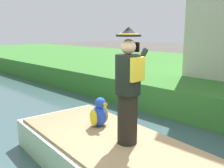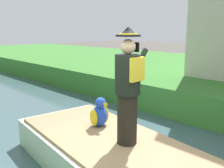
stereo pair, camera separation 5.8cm
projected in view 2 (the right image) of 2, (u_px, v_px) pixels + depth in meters
The scene contains 3 objects.
boat at pixel (112, 156), 4.38m from camera, with size 2.27×4.38×0.61m.
person_pirate at pixel (128, 87), 4.00m from camera, with size 0.61×0.42×1.85m.
parrot_plush at pixel (100, 114), 4.87m from camera, with size 0.36×0.35×0.57m.
Camera 2 is at (-2.81, -2.51, 2.52)m, focal length 41.24 mm.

